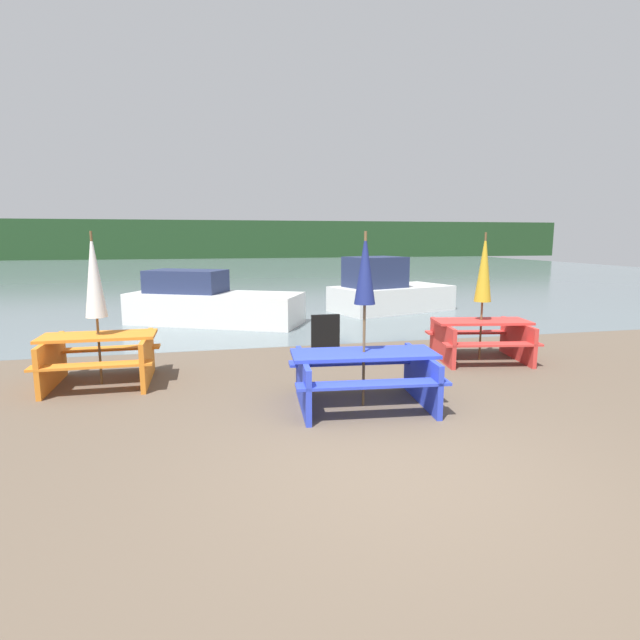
{
  "coord_description": "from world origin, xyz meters",
  "views": [
    {
      "loc": [
        -1.75,
        -4.26,
        2.2
      ],
      "look_at": [
        0.07,
        3.69,
        0.85
      ],
      "focal_mm": 28.0,
      "sensor_mm": 36.0,
      "label": 1
    }
  ],
  "objects": [
    {
      "name": "boat",
      "position": [
        3.57,
        9.88,
        0.59
      ],
      "size": [
        3.95,
        2.79,
        1.64
      ],
      "rotation": [
        0.0,
        0.0,
        0.31
      ],
      "color": "silver",
      "rests_on": "water"
    },
    {
      "name": "boat_second",
      "position": [
        -1.68,
        8.81,
        0.52
      ],
      "size": [
        4.64,
        3.36,
        1.37
      ],
      "rotation": [
        0.0,
        0.0,
        -0.45
      ],
      "color": "silver",
      "rests_on": "water"
    },
    {
      "name": "far_treeline",
      "position": [
        0.0,
        50.58,
        2.0
      ],
      "size": [
        80.0,
        1.6,
        4.0
      ],
      "color": "#1E3D1E",
      "rests_on": "water"
    },
    {
      "name": "picnic_table_orange",
      "position": [
        -3.36,
        3.61,
        0.46
      ],
      "size": [
        1.64,
        1.39,
        0.77
      ],
      "rotation": [
        0.0,
        0.0,
        -0.0
      ],
      "color": "orange",
      "rests_on": "ground_plane"
    },
    {
      "name": "umbrella_gold",
      "position": [
        3.05,
        3.71,
        1.67
      ],
      "size": [
        0.3,
        0.3,
        2.29
      ],
      "color": "brown",
      "rests_on": "ground_plane"
    },
    {
      "name": "ground_plane",
      "position": [
        0.0,
        0.0,
        0.0
      ],
      "size": [
        60.0,
        60.0,
        0.0
      ],
      "primitive_type": "plane",
      "color": "brown"
    },
    {
      "name": "signboard",
      "position": [
        0.44,
        4.86,
        0.38
      ],
      "size": [
        0.55,
        0.08,
        0.75
      ],
      "color": "black",
      "rests_on": "ground_plane"
    },
    {
      "name": "picnic_table_blue",
      "position": [
        0.22,
        1.79,
        0.45
      ],
      "size": [
        2.0,
        1.55,
        0.73
      ],
      "rotation": [
        0.0,
        0.0,
        -0.09
      ],
      "color": "blue",
      "rests_on": "ground_plane"
    },
    {
      "name": "umbrella_white",
      "position": [
        -3.36,
        3.61,
        1.65
      ],
      "size": [
        0.31,
        0.31,
        2.3
      ],
      "color": "brown",
      "rests_on": "ground_plane"
    },
    {
      "name": "water",
      "position": [
        0.0,
        30.58,
        -0.0
      ],
      "size": [
        60.0,
        50.0,
        0.0
      ],
      "color": "slate",
      "rests_on": "ground_plane"
    },
    {
      "name": "picnic_table_red",
      "position": [
        3.05,
        3.71,
        0.44
      ],
      "size": [
        1.88,
        1.64,
        0.73
      ],
      "rotation": [
        0.0,
        0.0,
        -0.17
      ],
      "color": "red",
      "rests_on": "ground_plane"
    },
    {
      "name": "umbrella_navy",
      "position": [
        0.22,
        1.79,
        1.79
      ],
      "size": [
        0.27,
        0.27,
        2.28
      ],
      "color": "brown",
      "rests_on": "ground_plane"
    }
  ]
}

